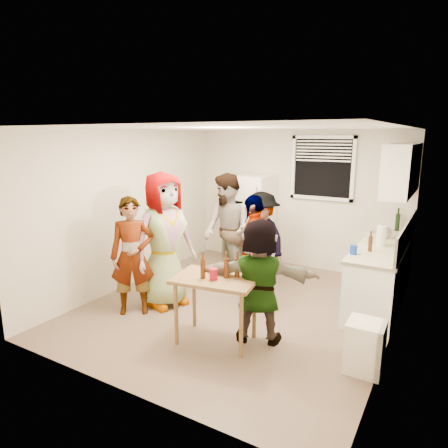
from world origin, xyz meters
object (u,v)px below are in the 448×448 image
Objects in this scene: blue_cup at (353,254)px; red_cup at (214,279)px; wine_bottle at (397,231)px; trash_bin at (365,348)px; guest_back_left at (227,284)px; guest_back_right at (261,284)px; serving_table at (216,340)px; guest_stripe at (135,312)px; kettle at (384,238)px; refrigerator at (251,220)px; guest_grey at (167,304)px; beer_bottle_counter at (370,251)px; guest_black at (253,305)px; beer_bottle_table at (237,277)px; guest_orange at (258,340)px.

blue_cup is 0.95× the size of red_cup.
trash_bin is at bearing -87.74° from wine_bottle.
guest_back_left reaches higher than guest_back_right.
guest_back_left is (-2.34, -1.44, -0.90)m from wine_bottle.
serving_table reaches higher than guest_stripe.
guest_stripe is at bearing -153.81° from blue_cup.
kettle is 2.95m from red_cup.
serving_table is 1.40m from guest_stripe.
refrigerator is 2.63m from blue_cup.
guest_back_right is at bearing 99.65° from serving_table.
blue_cup reaches higher than guest_back_right.
blue_cup is at bearing 109.98° from trash_bin.
guest_grey is at bearing -95.72° from refrigerator.
beer_bottle_counter is 0.38× the size of trash_bin.
trash_bin reaches higher than guest_black.
red_cup is (-1.64, -0.31, 0.55)m from trash_bin.
refrigerator is 0.93× the size of guest_back_left.
guest_back_left is at bearing -0.24° from guest_grey.
kettle is 0.60m from wine_bottle.
beer_bottle_table is at bearing -37.37° from guest_stripe.
kettle is at bearing -99.59° from wine_bottle.
guest_grey is at bearing 154.97° from serving_table.
guest_back_right is (1.06, 1.86, 0.00)m from guest_stripe.
wine_bottle is at bearing 117.86° from guest_black.
guest_stripe is at bearing -177.57° from trash_bin.
wine_bottle is at bearing 92.26° from trash_bin.
guest_orange is at bearing -124.06° from kettle.
red_cup is (-1.53, -3.17, -0.10)m from wine_bottle.
guest_grey is at bearing 173.82° from trash_bin.
beer_bottle_counter is 0.22× the size of serving_table.
guest_black is at bearing -62.82° from refrigerator.
red_cup is at bearing -71.70° from refrigerator.
trash_bin is at bearing -45.02° from refrigerator.
beer_bottle_counter is 0.13× the size of guest_back_right.
beer_bottle_table is at bearing -25.44° from guest_back_left.
guest_back_right is (-1.78, -0.53, -0.90)m from kettle.
trash_bin is 1.69m from serving_table.
beer_bottle_counter is 1.92m from beer_bottle_table.
wine_bottle is 0.14× the size of guest_grey.
trash_bin is at bearing 3.80° from beer_bottle_table.
guest_grey is (-2.73, -2.55, -0.90)m from wine_bottle.
red_cup is 1.63m from guest_stripe.
beer_bottle_counter is at bearing 51.50° from beer_bottle_table.
guest_back_right is 0.88m from guest_black.
trash_bin reaches higher than serving_table.
kettle reaches higher than trash_bin.
trash_bin is at bearing 39.98° from guest_black.
guest_stripe is (-3.05, -0.13, -0.25)m from trash_bin.
blue_cup is at bearing -33.54° from refrigerator.
beer_bottle_table reaches higher than guest_back_left.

